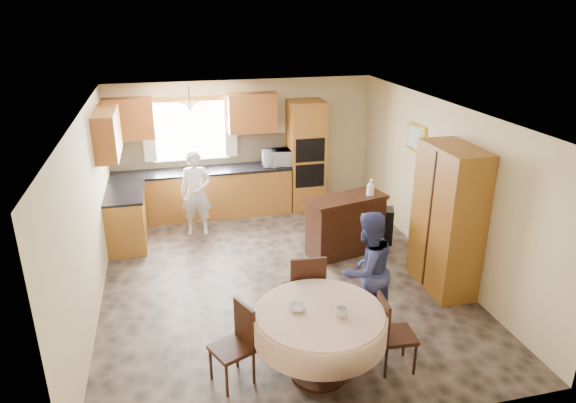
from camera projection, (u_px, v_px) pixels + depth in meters
The scene contains 36 objects.
floor at pixel (279, 279), 7.60m from camera, with size 5.00×6.00×0.01m, color brown.
ceiling at pixel (278, 111), 6.69m from camera, with size 5.00×6.00×0.01m, color white.
wall_back at pixel (244, 146), 9.86m from camera, with size 5.00×0.02×2.50m, color #CCB783.
wall_front at pixel (355, 321), 4.43m from camera, with size 5.00×0.02×2.50m, color #CCB783.
wall_left at pixel (89, 216), 6.59m from camera, with size 0.02×6.00×2.50m, color #CCB783.
wall_right at pixel (440, 186), 7.70m from camera, with size 0.02×6.00×2.50m, color #CCB783.
window at pixel (190, 131), 9.50m from camera, with size 1.40×0.03×1.10m, color white.
curtain_left at pixel (148, 131), 9.27m from camera, with size 0.22×0.02×1.15m, color white.
curtain_right at pixel (231, 127), 9.60m from camera, with size 0.22×0.02×1.15m, color white.
base_cab_back at pixel (203, 194), 9.70m from camera, with size 3.30×0.60×0.88m, color #B1732F.
counter_back at pixel (202, 171), 9.53m from camera, with size 3.30×0.64×0.04m, color black.
base_cab_left at pixel (127, 219), 8.58m from camera, with size 0.60×1.20×0.88m, color #B1732F.
counter_left at pixel (124, 193), 8.42m from camera, with size 0.64×1.20×0.04m, color black.
backsplash at pixel (200, 152), 9.69m from camera, with size 3.30×0.02×0.55m, color tan.
wall_cab_left at pixel (129, 119), 9.02m from camera, with size 0.85×0.33×0.72m, color #AB592A.
wall_cab_right at pixel (252, 113), 9.51m from camera, with size 0.90×0.33×0.72m, color #AB592A.
wall_cab_side at pixel (107, 133), 8.02m from camera, with size 0.33×1.20×0.72m, color #AB592A.
oven_tower at pixel (306, 156), 9.91m from camera, with size 0.66×0.62×2.12m, color #B1732F.
oven_upper at pixel (310, 150), 9.55m from camera, with size 0.56×0.01×0.45m, color black.
oven_lower at pixel (310, 176), 9.73m from camera, with size 0.56×0.01×0.45m, color black.
pendant at pixel (190, 108), 8.87m from camera, with size 0.36×0.36×0.18m, color beige.
sideboard at pixel (346, 227), 8.23m from camera, with size 1.27×0.53×0.91m, color #3C1A10.
space_heater at pixel (379, 225), 8.67m from camera, with size 0.44×0.31×0.61m, color black.
cupboard at pixel (447, 219), 7.06m from camera, with size 0.54×1.08×2.07m, color #B1732F.
dining_table at pixel (320, 325), 5.42m from camera, with size 1.41×1.41×0.81m.
chair_left at pixel (237, 340), 5.40m from camera, with size 0.51×0.51×0.90m.
chair_back at pixel (306, 288), 6.24m from camera, with size 0.48×0.48×1.04m.
chair_right at pixel (391, 330), 5.58m from camera, with size 0.41×0.41×0.88m.
framed_picture at pixel (416, 138), 8.24m from camera, with size 0.06×0.53×0.44m.
microwave at pixel (276, 158), 9.74m from camera, with size 0.54×0.37×0.30m, color silver.
person_sink at pixel (196, 193), 8.85m from camera, with size 0.55×0.36×1.50m, color silver.
person_dining at pixel (367, 270), 6.27m from camera, with size 0.74×0.58×1.52m, color navy.
bowl_sideboard at pixel (324, 201), 7.97m from camera, with size 0.24×0.24×0.06m, color #B2B2B2.
bottle_sideboard at pixel (370, 189), 8.10m from camera, with size 0.12×0.12×0.32m, color silver.
cup_table at pixel (342, 312), 5.25m from camera, with size 0.13×0.13×0.10m, color #B2B2B2.
bowl_table at pixel (297, 307), 5.37m from camera, with size 0.19×0.19×0.06m, color #B2B2B2.
Camera 1 is at (-1.45, -6.51, 3.81)m, focal length 32.00 mm.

